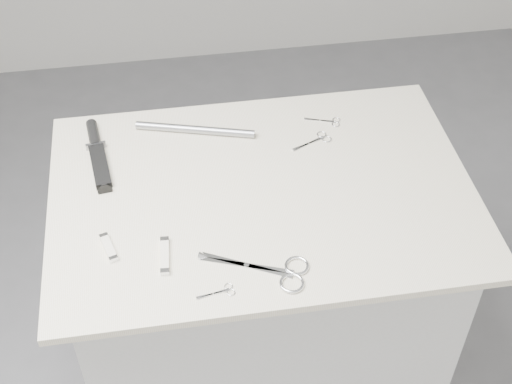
{
  "coord_description": "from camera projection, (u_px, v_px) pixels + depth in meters",
  "views": [
    {
      "loc": [
        -0.2,
        -1.2,
        2.09
      ],
      "look_at": [
        -0.02,
        -0.01,
        0.92
      ],
      "focal_mm": 50.0,
      "sensor_mm": 36.0,
      "label": 1
    }
  ],
  "objects": [
    {
      "name": "pocket_knife_b",
      "position": [
        109.0,
        248.0,
        1.54
      ],
      "size": [
        0.04,
        0.08,
        0.01
      ],
      "rotation": [
        0.0,
        0.0,
        1.86
      ],
      "color": "silver",
      "rests_on": "display_board"
    },
    {
      "name": "display_board",
      "position": [
        262.0,
        193.0,
        1.69
      ],
      "size": [
        1.0,
        0.7,
        0.02
      ],
      "primitive_type": "cube",
      "color": "beige",
      "rests_on": "plinth"
    },
    {
      "name": "plinth",
      "position": [
        261.0,
        310.0,
        2.01
      ],
      "size": [
        0.9,
        0.6,
        0.9
      ],
      "primitive_type": "cube",
      "color": "silver",
      "rests_on": "ground"
    },
    {
      "name": "pocket_knife_a",
      "position": [
        165.0,
        255.0,
        1.53
      ],
      "size": [
        0.03,
        0.1,
        0.01
      ],
      "rotation": [
        0.0,
        0.0,
        1.51
      ],
      "color": "silver",
      "rests_on": "display_board"
    },
    {
      "name": "tiny_scissors",
      "position": [
        221.0,
        292.0,
        1.46
      ],
      "size": [
        0.08,
        0.04,
        0.0
      ],
      "rotation": [
        0.0,
        0.0,
        0.18
      ],
      "color": "silver",
      "rests_on": "display_board"
    },
    {
      "name": "embroidery_scissors_a",
      "position": [
        317.0,
        140.0,
        1.81
      ],
      "size": [
        0.11,
        0.07,
        0.0
      ],
      "rotation": [
        0.0,
        0.0,
        0.41
      ],
      "color": "silver",
      "rests_on": "display_board"
    },
    {
      "name": "sheathed_knife",
      "position": [
        97.0,
        151.0,
        1.77
      ],
      "size": [
        0.07,
        0.25,
        0.03
      ],
      "rotation": [
        0.0,
        0.0,
        1.7
      ],
      "color": "black",
      "rests_on": "display_board"
    },
    {
      "name": "embroidery_scissors_b",
      "position": [
        328.0,
        121.0,
        1.87
      ],
      "size": [
        0.09,
        0.05,
        0.0
      ],
      "rotation": [
        0.0,
        0.0,
        -0.32
      ],
      "color": "silver",
      "rests_on": "display_board"
    },
    {
      "name": "metal_rail",
      "position": [
        195.0,
        130.0,
        1.83
      ],
      "size": [
        0.3,
        0.1,
        0.02
      ],
      "primitive_type": "cylinder",
      "rotation": [
        0.0,
        1.57,
        -0.28
      ],
      "color": "gray",
      "rests_on": "display_board"
    },
    {
      "name": "large_shears",
      "position": [
        277.0,
        271.0,
        1.5
      ],
      "size": [
        0.23,
        0.15,
        0.01
      ],
      "rotation": [
        0.0,
        0.0,
        -0.41
      ],
      "color": "silver",
      "rests_on": "display_board"
    }
  ]
}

